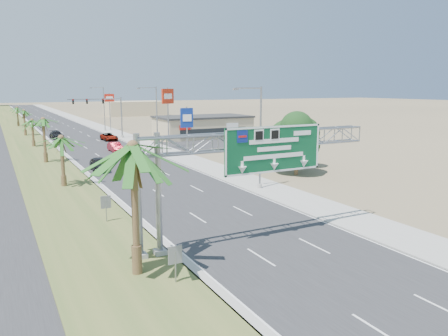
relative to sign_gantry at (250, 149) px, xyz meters
name	(u,v)px	position (x,y,z in m)	size (l,w,h in m)	color
ground	(376,300)	(1.06, -9.93, -6.06)	(600.00, 600.00, 0.00)	#8C7A59
road	(58,125)	(1.06, 100.07, -6.05)	(12.00, 300.00, 0.02)	#28282B
sidewalk_right	(90,124)	(9.56, 100.07, -6.01)	(4.00, 300.00, 0.10)	#9E9B93
median_grass	(16,126)	(-8.94, 100.07, -6.00)	(7.00, 300.00, 0.12)	#475A27
sign_gantry	(250,149)	(0.00, 0.00, 0.00)	(16.75, 1.24, 7.50)	gray
palm_near	(133,147)	(-8.14, -1.93, 0.87)	(5.70, 5.70, 8.35)	brown
palm_row_b	(61,139)	(-8.44, 22.07, -1.16)	(3.99, 3.99, 5.95)	brown
palm_row_c	(43,120)	(-8.44, 38.07, -0.39)	(3.99, 3.99, 6.75)	brown
palm_row_d	(32,121)	(-8.44, 56.07, -1.64)	(3.99, 3.99, 5.45)	brown
palm_row_e	(24,111)	(-8.44, 75.07, -0.97)	(3.99, 3.99, 6.15)	brown
palm_row_f	(17,108)	(-8.44, 100.07, -1.35)	(3.99, 3.99, 5.75)	brown
streetlight_near	(259,142)	(8.36, 12.07, -1.36)	(3.27, 0.44, 10.00)	gray
streetlight_mid	(156,121)	(8.36, 42.07, -1.36)	(3.27, 0.44, 10.00)	gray
streetlight_far	(103,110)	(8.36, 78.07, -1.36)	(3.27, 0.44, 10.00)	gray
signal_mast	(111,114)	(6.23, 62.05, -1.21)	(10.28, 0.71, 8.00)	gray
store_building	(203,127)	(23.06, 56.07, -4.06)	(18.00, 10.00, 4.00)	#CAAE88
oak_near	(297,136)	(16.06, 16.07, -1.53)	(4.50, 4.50, 6.80)	brown
oak_far	(297,137)	(19.06, 20.07, -2.24)	(3.50, 3.50, 5.60)	brown
median_signback_a	(175,258)	(-6.74, -3.93, -4.61)	(0.75, 0.08, 2.08)	gray
median_signback_b	(106,204)	(-7.44, 8.07, -4.61)	(0.75, 0.08, 2.08)	gray
building_distant_right	(135,108)	(31.06, 130.07, -3.56)	(20.00, 12.00, 5.00)	#CAAE88
car_left_lane	(99,164)	(-3.41, 29.14, -5.25)	(1.90, 4.72, 1.61)	black
car_mid_lane	(115,147)	(2.30, 44.07, -5.33)	(1.53, 4.40, 1.45)	maroon
car_right_lane	(109,137)	(4.90, 58.99, -5.36)	(2.33, 5.05, 1.40)	gray
car_far	(56,135)	(-3.46, 66.80, -5.33)	(2.05, 5.03, 1.46)	black
pole_sign_red_near	(168,100)	(11.30, 44.35, 1.78)	(2.34, 1.15, 9.87)	gray
pole_sign_blue	(187,119)	(12.19, 38.70, -1.01)	(2.01, 0.42, 6.99)	gray
pole_sign_red_far	(109,101)	(10.06, 79.01, 0.74)	(2.22, 0.71, 8.60)	gray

